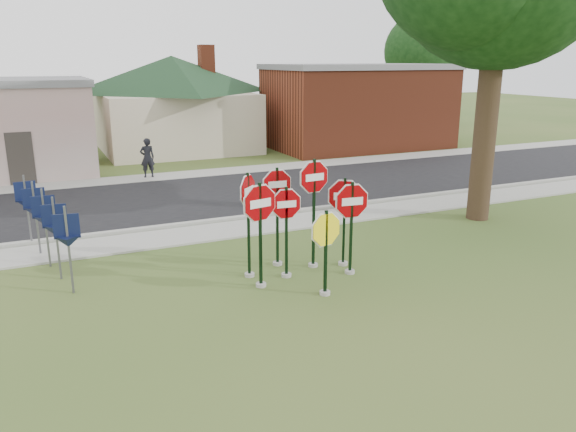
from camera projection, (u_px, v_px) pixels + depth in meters
name	position (u px, v px, depth m)	size (l,w,h in m)	color
ground	(325.00, 297.00, 12.29)	(120.00, 120.00, 0.00)	#35531F
sidewalk_near	(240.00, 229.00, 17.11)	(60.00, 1.60, 0.06)	gray
road	(199.00, 197.00, 21.05)	(60.00, 7.00, 0.04)	black
sidewalk_far	(173.00, 176.00, 24.82)	(60.00, 1.60, 0.06)	gray
curb	(229.00, 219.00, 17.97)	(60.00, 0.20, 0.14)	gray
stop_sign_center	(286.00, 221.00, 13.05)	(1.00, 0.24, 2.30)	#99958F
stop_sign_yellow	(326.00, 243.00, 12.08)	(1.05, 0.24, 2.03)	#99958F
stop_sign_left	(260.00, 219.00, 12.42)	(1.15, 0.25, 2.55)	#99958F
stop_sign_right	(352.00, 215.00, 13.24)	(1.15, 0.24, 2.38)	#99958F
stop_sign_back_right	(314.00, 197.00, 13.60)	(1.09, 0.24, 2.84)	#99958F
stop_sign_back_left	(277.00, 204.00, 13.77)	(1.02, 0.24, 2.60)	#99958F
stop_sign_far_right	(344.00, 209.00, 13.80)	(0.96, 0.69, 2.37)	#99958F
stop_sign_far_left	(248.00, 211.00, 13.01)	(0.74, 0.73, 2.63)	#99958F
route_sign_row	(45.00, 220.00, 13.76)	(1.43, 4.63, 2.00)	#59595E
building_house	(173.00, 84.00, 31.39)	(11.60, 11.60, 6.20)	#B8AB92
building_brick	(358.00, 106.00, 32.64)	(10.20, 6.20, 4.75)	maroon
bg_tree_right	(421.00, 51.00, 42.34)	(5.60, 5.60, 8.40)	#2E1F14
pedestrian	(147.00, 158.00, 24.22)	(0.62, 0.41, 1.70)	black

